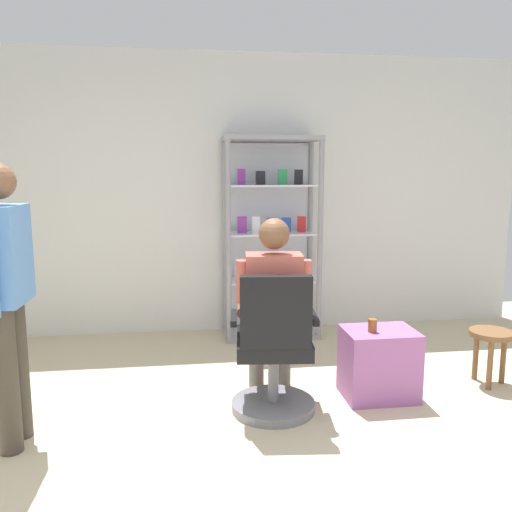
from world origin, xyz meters
TOP-DOWN VIEW (x-y plane):
  - back_wall at (0.00, 3.00)m, footprint 6.00×0.10m
  - display_cabinet_main at (0.40, 2.76)m, footprint 0.90×0.45m
  - office_chair at (0.14, 1.03)m, footprint 0.59×0.56m
  - seated_shopkeeper at (0.16, 1.20)m, footprint 0.52×0.59m
  - storage_crate at (0.92, 1.20)m, footprint 0.50×0.38m
  - tea_glass at (0.85, 1.16)m, footprint 0.06×0.06m
  - standing_customer at (-1.42, 0.86)m, footprint 0.23×0.52m
  - wooden_stool at (1.83, 1.30)m, footprint 0.32×0.32m

SIDE VIEW (x-z plane):
  - storage_crate at x=0.92m, z-range 0.00..0.49m
  - wooden_stool at x=1.83m, z-range 0.12..0.54m
  - office_chair at x=0.14m, z-range -0.09..0.87m
  - tea_glass at x=0.85m, z-range 0.49..0.58m
  - seated_shopkeeper at x=0.16m, z-range 0.07..1.36m
  - standing_customer at x=-1.42m, z-range 0.12..1.75m
  - display_cabinet_main at x=0.40m, z-range 0.01..1.91m
  - back_wall at x=0.00m, z-range 0.00..2.70m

